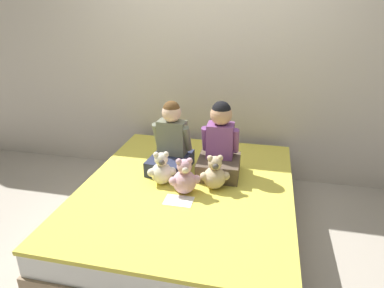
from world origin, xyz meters
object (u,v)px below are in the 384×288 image
at_px(child_on_right, 220,146).
at_px(sign_card, 179,201).
at_px(child_on_left, 171,144).
at_px(bed, 187,208).
at_px(teddy_bear_held_by_left_child, 162,170).
at_px(teddy_bear_held_by_right_child, 215,174).
at_px(teddy_bear_between_children, 184,178).

relative_size(child_on_right, sign_card, 2.97).
xyz_separation_m(child_on_left, child_on_right, (0.42, -0.00, 0.02)).
height_order(bed, teddy_bear_held_by_left_child, teddy_bear_held_by_left_child).
distance_m(child_on_left, teddy_bear_held_by_left_child, 0.29).
xyz_separation_m(teddy_bear_held_by_right_child, teddy_bear_between_children, (-0.21, -0.12, 0.00)).
relative_size(teddy_bear_held_by_right_child, sign_card, 1.32).
height_order(teddy_bear_held_by_left_child, sign_card, teddy_bear_held_by_left_child).
bearing_deg(child_on_right, teddy_bear_held_by_right_child, -91.50).
bearing_deg(sign_card, child_on_right, 66.17).
bearing_deg(teddy_bear_held_by_right_child, child_on_left, 133.73).
relative_size(bed, teddy_bear_between_children, 6.88).
relative_size(teddy_bear_held_by_left_child, teddy_bear_between_children, 0.96).
bearing_deg(teddy_bear_held_by_right_child, bed, 169.20).
distance_m(bed, teddy_bear_held_by_left_child, 0.38).
height_order(child_on_right, teddy_bear_held_by_left_child, child_on_right).
xyz_separation_m(child_on_right, teddy_bear_held_by_left_child, (-0.42, -0.27, -0.13)).
xyz_separation_m(child_on_right, teddy_bear_between_children, (-0.21, -0.37, -0.13)).
bearing_deg(bed, teddy_bear_between_children, -85.96).
bearing_deg(sign_card, teddy_bear_held_by_left_child, 130.67).
height_order(child_on_right, teddy_bear_held_by_right_child, child_on_right).
bearing_deg(teddy_bear_held_by_left_child, bed, -19.75).
height_order(child_on_right, teddy_bear_between_children, child_on_right).
bearing_deg(child_on_right, teddy_bear_between_children, -121.22).
bearing_deg(teddy_bear_held_by_right_child, child_on_right, 75.16).
height_order(bed, child_on_left, child_on_left).
relative_size(teddy_bear_held_by_left_child, teddy_bear_held_by_right_child, 0.99).
xyz_separation_m(bed, teddy_bear_between_children, (0.01, -0.10, 0.33)).
relative_size(bed, child_on_right, 3.16).
relative_size(child_on_left, sign_card, 2.85).
bearing_deg(bed, teddy_bear_held_by_right_child, 4.38).
distance_m(child_on_left, child_on_right, 0.42).
bearing_deg(bed, child_on_left, 126.77).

